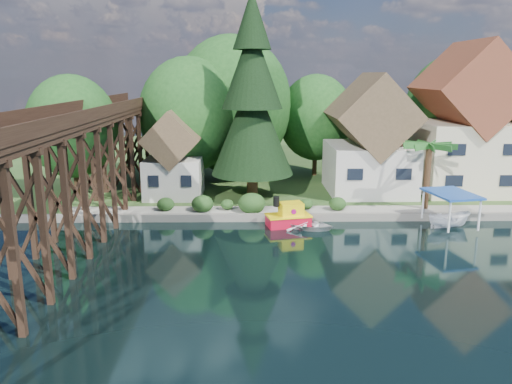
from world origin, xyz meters
The scene contains 15 objects.
ground centered at (0.00, 0.00, 0.00)m, with size 140.00×140.00×0.00m, color black.
bank centered at (0.00, 34.00, 0.25)m, with size 140.00×52.00×0.50m, color #25461C.
seawall centered at (4.00, 8.00, 0.31)m, with size 60.00×0.40×0.62m, color slate.
promenade centered at (6.00, 9.30, 0.53)m, with size 50.00×2.60×0.06m, color gray.
trestle_bridge centered at (-16.00, 5.17, 5.35)m, with size 4.12×44.18×9.30m.
house_left centered at (7.00, 16.00, 5.14)m, with size 7.64×8.64×11.02m.
house_center centered at (16.00, 16.50, 6.42)m, with size 8.65×9.18×13.89m.
shed centered at (-11.00, 14.50, 3.83)m, with size 5.09×5.40×7.85m.
bg_trees centered at (1.00, 21.25, 7.29)m, with size 49.90×13.30×10.57m.
shrubs centered at (-4.60, 9.26, 1.23)m, with size 15.76×2.47×1.70m.
conifer centered at (-3.92, 13.81, 9.08)m, with size 7.24×7.24×17.81m.
palm_tree centered at (10.31, 9.70, 5.59)m, with size 5.25×5.25×5.83m.
tugboat centered at (-1.18, 6.75, 0.72)m, with size 3.65×2.51×2.42m.
boat_white_a centered at (0.24, 6.00, 0.39)m, with size 2.69×3.76×0.78m, color silver.
boat_canopy centered at (10.94, 6.14, 1.17)m, with size 3.62×4.69×2.73m.
Camera 1 is at (-4.24, -29.88, 11.36)m, focal length 35.00 mm.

